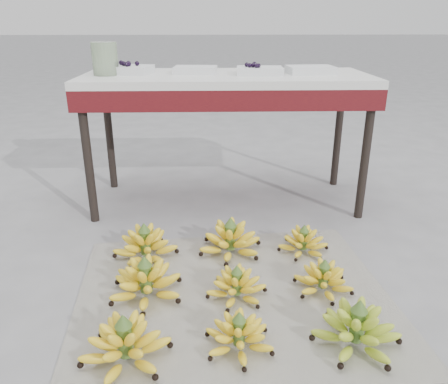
{
  "coord_description": "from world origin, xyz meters",
  "views": [
    {
      "loc": [
        -0.17,
        -1.5,
        1.05
      ],
      "look_at": [
        -0.11,
        0.36,
        0.31
      ],
      "focal_mm": 35.0,
      "sensor_mm": 36.0,
      "label": 1
    }
  ],
  "objects_px": {
    "newspaper_mat": "(234,297)",
    "bunch_back_right": "(303,243)",
    "vendor_table": "(226,90)",
    "bunch_back_left": "(145,246)",
    "tray_left": "(195,70)",
    "bunch_mid_left": "(146,282)",
    "tray_far_left": "(127,69)",
    "bunch_mid_right": "(323,280)",
    "tray_right": "(259,70)",
    "bunch_front_left": "(125,345)",
    "bunch_mid_center": "(237,286)",
    "bunch_front_right": "(357,330)",
    "bunch_back_center": "(230,241)",
    "glass_jar": "(105,59)",
    "bunch_front_center": "(239,336)",
    "tray_far_right": "(311,70)"
  },
  "relations": [
    {
      "from": "newspaper_mat",
      "to": "bunch_back_right",
      "type": "height_order",
      "value": "bunch_back_right"
    },
    {
      "from": "vendor_table",
      "to": "bunch_back_left",
      "type": "bearing_deg",
      "value": -120.11
    },
    {
      "from": "bunch_back_left",
      "to": "tray_left",
      "type": "xyz_separation_m",
      "value": [
        0.23,
        0.72,
        0.71
      ]
    },
    {
      "from": "tray_left",
      "to": "bunch_mid_left",
      "type": "bearing_deg",
      "value": -100.13
    },
    {
      "from": "newspaper_mat",
      "to": "tray_far_left",
      "type": "relative_size",
      "value": 4.19
    },
    {
      "from": "bunch_mid_right",
      "to": "tray_right",
      "type": "bearing_deg",
      "value": 91.91
    },
    {
      "from": "bunch_front_left",
      "to": "bunch_back_right",
      "type": "bearing_deg",
      "value": 41.57
    },
    {
      "from": "bunch_mid_center",
      "to": "bunch_back_right",
      "type": "distance_m",
      "value": 0.49
    },
    {
      "from": "bunch_front_right",
      "to": "bunch_back_right",
      "type": "distance_m",
      "value": 0.64
    },
    {
      "from": "bunch_mid_left",
      "to": "bunch_back_center",
      "type": "distance_m",
      "value": 0.49
    },
    {
      "from": "bunch_mid_center",
      "to": "bunch_back_center",
      "type": "relative_size",
      "value": 0.84
    },
    {
      "from": "bunch_front_left",
      "to": "bunch_front_right",
      "type": "height_order",
      "value": "bunch_front_right"
    },
    {
      "from": "bunch_mid_center",
      "to": "glass_jar",
      "type": "distance_m",
      "value": 1.42
    },
    {
      "from": "newspaper_mat",
      "to": "bunch_front_center",
      "type": "relative_size",
      "value": 4.5
    },
    {
      "from": "bunch_back_left",
      "to": "vendor_table",
      "type": "relative_size",
      "value": 0.24
    },
    {
      "from": "bunch_front_right",
      "to": "bunch_mid_left",
      "type": "relative_size",
      "value": 0.98
    },
    {
      "from": "bunch_mid_left",
      "to": "tray_far_left",
      "type": "relative_size",
      "value": 1.26
    },
    {
      "from": "bunch_back_right",
      "to": "glass_jar",
      "type": "relative_size",
      "value": 1.64
    },
    {
      "from": "bunch_mid_left",
      "to": "vendor_table",
      "type": "bearing_deg",
      "value": 53.21
    },
    {
      "from": "bunch_front_left",
      "to": "tray_far_right",
      "type": "height_order",
      "value": "tray_far_right"
    },
    {
      "from": "newspaper_mat",
      "to": "tray_left",
      "type": "distance_m",
      "value": 1.31
    },
    {
      "from": "bunch_back_left",
      "to": "bunch_back_center",
      "type": "distance_m",
      "value": 0.4
    },
    {
      "from": "bunch_back_center",
      "to": "tray_far_left",
      "type": "bearing_deg",
      "value": 133.36
    },
    {
      "from": "bunch_front_center",
      "to": "bunch_back_right",
      "type": "relative_size",
      "value": 0.99
    },
    {
      "from": "tray_far_left",
      "to": "tray_far_right",
      "type": "relative_size",
      "value": 1.12
    },
    {
      "from": "bunch_mid_right",
      "to": "vendor_table",
      "type": "xyz_separation_m",
      "value": [
        -0.36,
        0.98,
        0.62
      ]
    },
    {
      "from": "glass_jar",
      "to": "bunch_back_left",
      "type": "bearing_deg",
      "value": -68.99
    },
    {
      "from": "tray_right",
      "to": "tray_far_left",
      "type": "bearing_deg",
      "value": 175.21
    },
    {
      "from": "tray_far_left",
      "to": "bunch_back_left",
      "type": "bearing_deg",
      "value": -77.94
    },
    {
      "from": "bunch_front_right",
      "to": "bunch_mid_center",
      "type": "distance_m",
      "value": 0.49
    },
    {
      "from": "bunch_front_right",
      "to": "vendor_table",
      "type": "height_order",
      "value": "vendor_table"
    },
    {
      "from": "newspaper_mat",
      "to": "bunch_front_right",
      "type": "xyz_separation_m",
      "value": [
        0.4,
        -0.29,
        0.07
      ]
    },
    {
      "from": "bunch_mid_center",
      "to": "tray_far_right",
      "type": "relative_size",
      "value": 1.03
    },
    {
      "from": "bunch_back_center",
      "to": "vendor_table",
      "type": "xyz_separation_m",
      "value": [
        0.0,
        0.65,
        0.6
      ]
    },
    {
      "from": "bunch_mid_right",
      "to": "bunch_back_right",
      "type": "xyz_separation_m",
      "value": [
        -0.02,
        0.32,
        -0.0
      ]
    },
    {
      "from": "newspaper_mat",
      "to": "bunch_back_right",
      "type": "bearing_deg",
      "value": 45.09
    },
    {
      "from": "glass_jar",
      "to": "bunch_mid_right",
      "type": "bearing_deg",
      "value": -43.05
    },
    {
      "from": "bunch_mid_left",
      "to": "bunch_mid_center",
      "type": "xyz_separation_m",
      "value": [
        0.36,
        -0.02,
        -0.01
      ]
    },
    {
      "from": "bunch_front_center",
      "to": "vendor_table",
      "type": "distance_m",
      "value": 1.44
    },
    {
      "from": "bunch_back_left",
      "to": "vendor_table",
      "type": "distance_m",
      "value": 1.0
    },
    {
      "from": "vendor_table",
      "to": "glass_jar",
      "type": "bearing_deg",
      "value": -177.33
    },
    {
      "from": "bunch_mid_left",
      "to": "bunch_mid_center",
      "type": "bearing_deg",
      "value": -20.16
    },
    {
      "from": "bunch_back_left",
      "to": "tray_right",
      "type": "distance_m",
      "value": 1.13
    },
    {
      "from": "newspaper_mat",
      "to": "bunch_back_left",
      "type": "height_order",
      "value": "bunch_back_left"
    },
    {
      "from": "vendor_table",
      "to": "tray_far_right",
      "type": "xyz_separation_m",
      "value": [
        0.47,
        0.0,
        0.11
      ]
    },
    {
      "from": "bunch_front_left",
      "to": "bunch_back_right",
      "type": "distance_m",
      "value": 1.0
    },
    {
      "from": "tray_left",
      "to": "tray_far_right",
      "type": "xyz_separation_m",
      "value": [
        0.64,
        -0.03,
        0.0
      ]
    },
    {
      "from": "bunch_mid_right",
      "to": "bunch_back_right",
      "type": "bearing_deg",
      "value": 84.2
    },
    {
      "from": "bunch_front_left",
      "to": "tray_far_right",
      "type": "xyz_separation_m",
      "value": [
        0.84,
        1.35,
        0.71
      ]
    },
    {
      "from": "bunch_mid_left",
      "to": "tray_right",
      "type": "xyz_separation_m",
      "value": [
        0.54,
        0.96,
        0.71
      ]
    }
  ]
}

